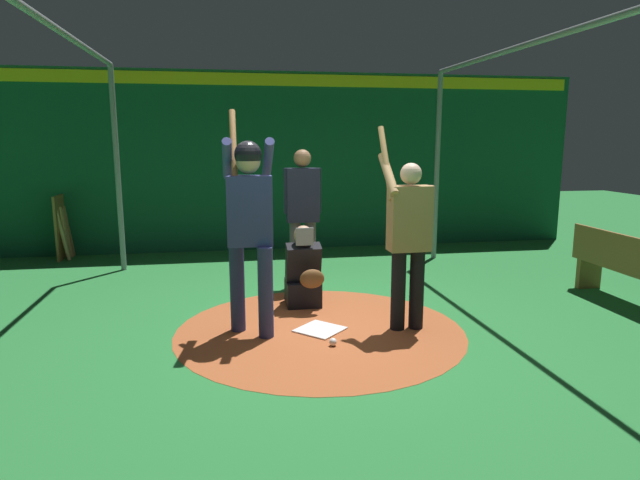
{
  "coord_description": "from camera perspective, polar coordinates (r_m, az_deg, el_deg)",
  "views": [
    {
      "loc": [
        5.25,
        -0.91,
        1.94
      ],
      "look_at": [
        0.0,
        0.0,
        0.95
      ],
      "focal_mm": 30.46,
      "sensor_mm": 36.0,
      "label": 1
    }
  ],
  "objects": [
    {
      "name": "ground_plane",
      "position": [
        5.67,
        0.0,
        -9.49
      ],
      "size": [
        27.0,
        27.0,
        0.0
      ],
      "primitive_type": "plane",
      "color": "#287A38"
    },
    {
      "name": "dirt_circle",
      "position": [
        5.67,
        0.0,
        -9.46
      ],
      "size": [
        2.96,
        2.96,
        0.01
      ],
      "primitive_type": "cylinder",
      "color": "#AD562D",
      "rests_on": "ground"
    },
    {
      "name": "home_plate",
      "position": [
        5.66,
        0.0,
        -9.37
      ],
      "size": [
        0.59,
        0.59,
        0.01
      ],
      "primitive_type": "cube",
      "rotation": [
        0.0,
        0.0,
        0.79
      ],
      "color": "white",
      "rests_on": "dirt_circle"
    },
    {
      "name": "batter",
      "position": [
        5.35,
        -7.46,
        2.4
      ],
      "size": [
        0.68,
        0.49,
        2.24
      ],
      "color": "navy",
      "rests_on": "ground"
    },
    {
      "name": "catcher",
      "position": [
        6.37,
        -1.72,
        -3.66
      ],
      "size": [
        0.58,
        0.4,
        0.96
      ],
      "color": "black",
      "rests_on": "ground"
    },
    {
      "name": "umpire",
      "position": [
        7.1,
        -1.84,
        3.13
      ],
      "size": [
        0.23,
        0.49,
        1.81
      ],
      "color": "#4C4C51",
      "rests_on": "ground"
    },
    {
      "name": "visitor",
      "position": [
        5.55,
        9.27,
        0.59
      ],
      "size": [
        0.55,
        0.5,
        2.08
      ],
      "rotation": [
        0.0,
        0.0,
        0.02
      ],
      "color": "black",
      "rests_on": "ground"
    },
    {
      "name": "back_wall",
      "position": [
        9.72,
        -4.53,
        8.25
      ],
      "size": [
        0.22,
        11.0,
        3.09
      ],
      "color": "#145133",
      "rests_on": "ground"
    },
    {
      "name": "cage_frame",
      "position": [
        5.33,
        0.0,
        12.86
      ],
      "size": [
        6.33,
        5.01,
        3.02
      ],
      "color": "gray",
      "rests_on": "ground"
    },
    {
      "name": "bat_rack",
      "position": [
        9.9,
        -25.35,
        1.09
      ],
      "size": [
        0.7,
        0.21,
        1.05
      ],
      "color": "olive",
      "rests_on": "ground"
    },
    {
      "name": "bench",
      "position": [
        7.37,
        29.51,
        -2.56
      ],
      "size": [
        1.7,
        0.36,
        0.85
      ],
      "color": "olive",
      "rests_on": "ground"
    },
    {
      "name": "baseball_0",
      "position": [
        5.25,
        1.38,
        -10.65
      ],
      "size": [
        0.07,
        0.07,
        0.07
      ],
      "primitive_type": "sphere",
      "color": "white",
      "rests_on": "dirt_circle"
    }
  ]
}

